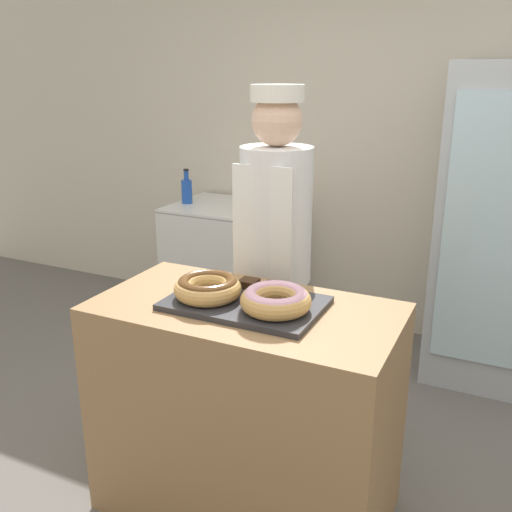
{
  "coord_description": "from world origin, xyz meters",
  "views": [
    {
      "loc": [
        0.94,
        -1.87,
        1.85
      ],
      "look_at": [
        0.0,
        0.1,
        1.14
      ],
      "focal_mm": 40.0,
      "sensor_mm": 36.0,
      "label": 1
    }
  ],
  "objects": [
    {
      "name": "brownie_back_left",
      "position": [
        -0.05,
        0.14,
        1.0
      ],
      "size": [
        0.07,
        0.07,
        0.03
      ],
      "color": "#382111",
      "rests_on": "serving_tray"
    },
    {
      "name": "bottle_blue",
      "position": [
        -1.32,
        1.67,
        1.01
      ],
      "size": [
        0.08,
        0.08,
        0.26
      ],
      "color": "#1E4CB2",
      "rests_on": "chest_freezer"
    },
    {
      "name": "bottle_orange",
      "position": [
        -0.63,
        1.91,
        1.0
      ],
      "size": [
        0.07,
        0.07,
        0.23
      ],
      "color": "orange",
      "rests_on": "chest_freezer"
    },
    {
      "name": "bottle_red",
      "position": [
        -0.58,
        1.77,
        0.99
      ],
      "size": [
        0.08,
        0.08,
        0.21
      ],
      "color": "red",
      "rests_on": "chest_freezer"
    },
    {
      "name": "bottle_red_b",
      "position": [
        -0.63,
        1.59,
        0.99
      ],
      "size": [
        0.07,
        0.07,
        0.21
      ],
      "color": "red",
      "rests_on": "chest_freezer"
    },
    {
      "name": "donut_light_glaze",
      "position": [
        0.15,
        -0.04,
        1.03
      ],
      "size": [
        0.27,
        0.27,
        0.08
      ],
      "color": "tan",
      "rests_on": "serving_tray"
    },
    {
      "name": "display_counter",
      "position": [
        0.0,
        0.0,
        0.48
      ],
      "size": [
        1.22,
        0.65,
        0.96
      ],
      "color": "#997047",
      "rests_on": "ground_plane"
    },
    {
      "name": "chest_freezer",
      "position": [
        -0.96,
        1.73,
        0.46
      ],
      "size": [
        0.9,
        0.68,
        0.91
      ],
      "color": "silver",
      "rests_on": "ground_plane"
    },
    {
      "name": "baker_person",
      "position": [
        -0.12,
        0.56,
        0.97
      ],
      "size": [
        0.35,
        0.35,
        1.79
      ],
      "color": "#4C4C51",
      "rests_on": "ground_plane"
    },
    {
      "name": "beverage_fridge",
      "position": [
        0.82,
        1.72,
        0.95
      ],
      "size": [
        0.64,
        0.69,
        1.91
      ],
      "color": "#ADB2B7",
      "rests_on": "ground_plane"
    },
    {
      "name": "serving_tray",
      "position": [
        0.0,
        0.0,
        0.97
      ],
      "size": [
        0.61,
        0.39,
        0.02
      ],
      "color": "#2D2D33",
      "rests_on": "display_counter"
    },
    {
      "name": "donut_chocolate_glaze",
      "position": [
        -0.15,
        -0.04,
        1.03
      ],
      "size": [
        0.27,
        0.27,
        0.08
      ],
      "color": "tan",
      "rests_on": "serving_tray"
    },
    {
      "name": "wall_back",
      "position": [
        0.0,
        2.13,
        1.35
      ],
      "size": [
        8.0,
        0.06,
        2.7
      ],
      "color": "beige",
      "rests_on": "ground_plane"
    },
    {
      "name": "brownie_back_right",
      "position": [
        0.05,
        0.14,
        1.0
      ],
      "size": [
        0.07,
        0.07,
        0.03
      ],
      "color": "#382111",
      "rests_on": "serving_tray"
    },
    {
      "name": "ground_plane",
      "position": [
        0.0,
        0.0,
        0.0
      ],
      "size": [
        14.0,
        14.0,
        0.0
      ],
      "primitive_type": "plane",
      "color": "#66605B"
    }
  ]
}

